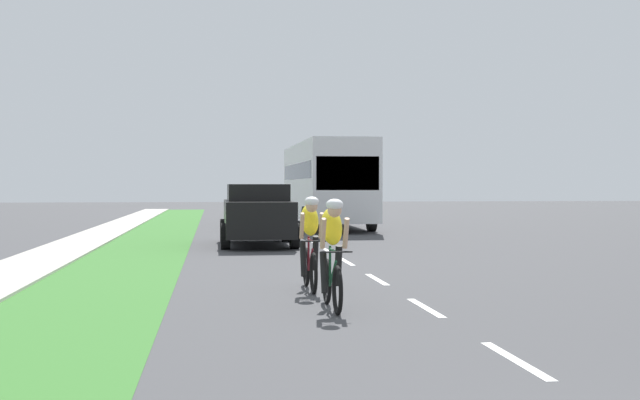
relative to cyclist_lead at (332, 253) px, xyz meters
The scene contains 9 objects.
ground_plane 11.85m from the cyclist_lead, 83.40° to the left, with size 120.00×120.00×0.00m, color #424244.
grass_verge 12.31m from the cyclist_lead, 107.02° to the left, with size 2.51×70.00×0.01m, color #38722D.
sidewalk_concrete 13.06m from the cyclist_lead, 115.77° to the left, with size 1.64×70.00×0.10m, color #B2ADA3.
lane_markings_center 15.82m from the cyclist_lead, 85.07° to the left, with size 0.12×54.30×0.01m.
cyclist_lead is the anchor object (origin of this frame).
cyclist_trailing 2.11m from the cyclist_lead, 91.77° to the left, with size 0.42×1.72×1.58m.
suv_black 12.37m from the cyclist_lead, 91.86° to the left, with size 2.15×4.70×1.79m.
bus_white 22.80m from the cyclist_lead, 82.37° to the left, with size 2.78×11.60×3.48m.
pickup_blue 39.39m from the cyclist_lead, 85.50° to the left, with size 2.22×5.10×1.64m.
Camera 1 is at (-3.02, -3.05, 1.78)m, focal length 45.33 mm.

